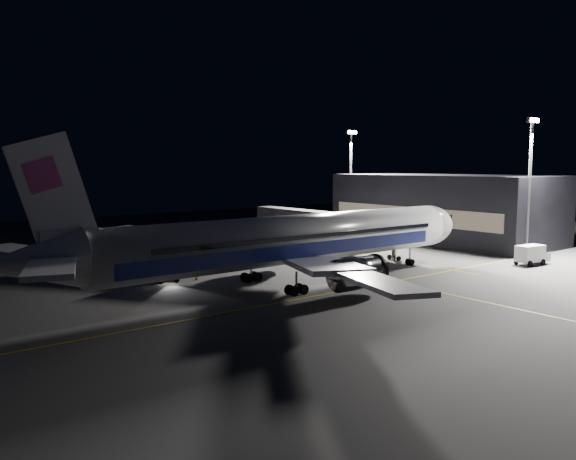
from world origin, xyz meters
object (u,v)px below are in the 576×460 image
(airliner, at_px, (286,241))
(floodlight_mast_south, at_px, (530,174))
(safety_cone_a, at_px, (275,273))
(safety_cone_b, at_px, (229,265))
(floodlight_mast_north, at_px, (351,172))
(service_truck, at_px, (532,254))
(safety_cone_c, at_px, (197,277))
(baggage_tug, at_px, (167,275))
(jet_bridge, at_px, (330,221))

(airliner, distance_m, floodlight_mast_south, 42.13)
(safety_cone_a, bearing_deg, safety_cone_b, 99.72)
(floodlight_mast_north, height_order, service_truck, floodlight_mast_north)
(service_truck, bearing_deg, safety_cone_a, 161.17)
(safety_cone_a, bearing_deg, service_truck, -25.15)
(safety_cone_a, relative_size, safety_cone_c, 1.09)
(floodlight_mast_north, distance_m, service_truck, 43.77)
(airliner, height_order, baggage_tug, airliner)
(airliner, xyz_separation_m, jet_bridge, (23.08, 18.06, -0.58))
(airliner, relative_size, floodlight_mast_south, 2.97)
(service_truck, bearing_deg, airliner, 170.54)
(safety_cone_b, bearing_deg, floodlight_mast_south, -26.51)
(airliner, height_order, service_truck, airliner)
(airliner, xyz_separation_m, floodlight_mast_south, (41.08, -6.01, 7.21))
(floodlight_mast_south, distance_m, service_truck, 12.90)
(jet_bridge, height_order, service_truck, jet_bridge)
(jet_bridge, bearing_deg, service_truck, -66.14)
(floodlight_mast_south, bearing_deg, safety_cone_b, 153.49)
(service_truck, relative_size, safety_cone_a, 9.62)
(jet_bridge, height_order, baggage_tug, jet_bridge)
(baggage_tug, bearing_deg, safety_cone_a, -6.20)
(floodlight_mast_north, relative_size, baggage_tug, 6.87)
(safety_cone_a, bearing_deg, floodlight_mast_south, -16.58)
(baggage_tug, bearing_deg, safety_cone_b, 33.81)
(floodlight_mast_north, relative_size, safety_cone_a, 35.93)
(service_truck, xyz_separation_m, baggage_tug, (-45.38, 20.35, -0.60))
(airliner, distance_m, safety_cone_a, 7.74)
(jet_bridge, relative_size, service_truck, 6.21)
(floodlight_mast_south, relative_size, baggage_tug, 6.87)
(baggage_tug, xyz_separation_m, safety_cone_b, (10.87, 3.66, -0.58))
(safety_cone_b, bearing_deg, service_truck, -34.83)
(service_truck, bearing_deg, jet_bridge, 120.18)
(baggage_tug, bearing_deg, floodlight_mast_north, 38.25)
(floodlight_mast_north, height_order, baggage_tug, floodlight_mast_north)
(jet_bridge, relative_size, safety_cone_a, 59.71)
(safety_cone_b, bearing_deg, baggage_tug, -161.40)
(service_truck, height_order, safety_cone_a, service_truck)
(airliner, distance_m, floodlight_mast_north, 52.56)
(baggage_tug, height_order, safety_cone_a, baggage_tug)
(baggage_tug, distance_m, safety_cone_b, 11.49)
(airliner, height_order, safety_cone_c, airliner)
(baggage_tug, xyz_separation_m, safety_cone_c, (3.41, -0.94, -0.60))
(safety_cone_a, height_order, safety_cone_c, safety_cone_a)
(floodlight_mast_north, bearing_deg, baggage_tug, -156.97)
(airliner, xyz_separation_m, safety_cone_a, (2.45, 5.49, -4.88))
(safety_cone_c, bearing_deg, jet_bridge, 16.37)
(jet_bridge, distance_m, safety_cone_a, 24.53)
(floodlight_mast_north, height_order, safety_cone_b, floodlight_mast_north)
(service_truck, height_order, baggage_tug, service_truck)
(service_truck, xyz_separation_m, safety_cone_a, (-33.05, 15.52, -1.17))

